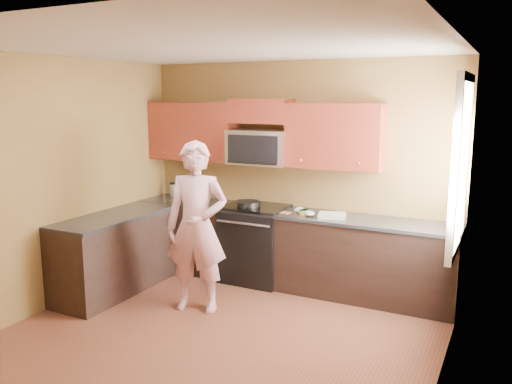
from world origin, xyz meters
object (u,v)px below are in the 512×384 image
Objects in this scene: stove at (255,243)px; butter_tub at (304,215)px; microwave at (260,164)px; woman at (197,227)px; travel_mug at (173,196)px; frying_pan at (248,206)px.

stove is 8.16× the size of butter_tub.
microwave is 0.42× the size of woman.
butter_tub is (0.68, -0.10, 0.45)m from stove.
stove is 0.52× the size of woman.
woman reaches higher than microwave.
frying_pan is at bearing -10.23° from travel_mug.
woman reaches higher than frying_pan.
woman is at bearing -46.41° from travel_mug.
woman is at bearing -97.29° from stove.
butter_tub reaches higher than stove.
stove is at bearing 18.06° from frying_pan.
travel_mug is at bearing 172.29° from stove.
butter_tub is at bearing -8.25° from stove.
woman is 1.29m from butter_tub.
woman is (-0.14, -1.22, -0.54)m from microwave.
stove is 4.94× the size of travel_mug.
travel_mug is at bearing 118.16° from woman.
frying_pan is 1.31m from travel_mug.
woman is 1.05m from frying_pan.
woman is (-0.14, -1.09, 0.44)m from stove.
travel_mug is (-1.29, 0.23, -0.03)m from frying_pan.
woman is at bearing -110.86° from frying_pan.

